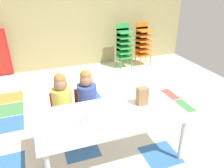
{
  "coord_description": "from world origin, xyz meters",
  "views": [
    {
      "loc": [
        -0.87,
        -2.74,
        2.0
      ],
      "look_at": [
        -0.03,
        -0.45,
        0.85
      ],
      "focal_mm": 36.44,
      "sensor_mm": 36.0,
      "label": 1
    }
  ],
  "objects_px": {
    "kid_chair_green_stack": "(124,44)",
    "paper_plate_near_edge": "(85,121)",
    "paper_bag_brown": "(142,96)",
    "craft_table": "(111,118)",
    "kid_chair_orange_stack": "(143,42)",
    "seated_child_middle_seat": "(87,95)",
    "seated_child_near_camera": "(62,100)",
    "donut_powdered_on_plate": "(85,119)"
  },
  "relations": [
    {
      "from": "paper_plate_near_edge",
      "to": "seated_child_near_camera",
      "type": "bearing_deg",
      "value": 102.9
    },
    {
      "from": "craft_table",
      "to": "seated_child_near_camera",
      "type": "xyz_separation_m",
      "value": [
        -0.46,
        0.62,
        0.0
      ]
    },
    {
      "from": "seated_child_middle_seat",
      "to": "kid_chair_orange_stack",
      "type": "relative_size",
      "value": 0.88
    },
    {
      "from": "craft_table",
      "to": "paper_bag_brown",
      "type": "relative_size",
      "value": 7.6
    },
    {
      "from": "seated_child_middle_seat",
      "to": "kid_chair_orange_stack",
      "type": "distance_m",
      "value": 2.97
    },
    {
      "from": "seated_child_middle_seat",
      "to": "donut_powdered_on_plate",
      "type": "xyz_separation_m",
      "value": [
        -0.19,
        -0.65,
        0.07
      ]
    },
    {
      "from": "kid_chair_green_stack",
      "to": "paper_plate_near_edge",
      "type": "xyz_separation_m",
      "value": [
        -1.67,
        -2.86,
        0.03
      ]
    },
    {
      "from": "craft_table",
      "to": "seated_child_middle_seat",
      "type": "bearing_deg",
      "value": 101.42
    },
    {
      "from": "kid_chair_orange_stack",
      "to": "paper_bag_brown",
      "type": "distance_m",
      "value": 3.1
    },
    {
      "from": "craft_table",
      "to": "donut_powdered_on_plate",
      "type": "relative_size",
      "value": 14.7
    },
    {
      "from": "seated_child_middle_seat",
      "to": "paper_plate_near_edge",
      "type": "bearing_deg",
      "value": -105.95
    },
    {
      "from": "craft_table",
      "to": "paper_plate_near_edge",
      "type": "relative_size",
      "value": 9.29
    },
    {
      "from": "donut_powdered_on_plate",
      "to": "kid_chair_orange_stack",
      "type": "bearing_deg",
      "value": 52.79
    },
    {
      "from": "craft_table",
      "to": "kid_chair_orange_stack",
      "type": "height_order",
      "value": "kid_chair_orange_stack"
    },
    {
      "from": "craft_table",
      "to": "seated_child_middle_seat",
      "type": "distance_m",
      "value": 0.63
    },
    {
      "from": "kid_chair_green_stack",
      "to": "paper_bag_brown",
      "type": "bearing_deg",
      "value": -108.62
    },
    {
      "from": "seated_child_near_camera",
      "to": "kid_chair_orange_stack",
      "type": "height_order",
      "value": "kid_chair_orange_stack"
    },
    {
      "from": "paper_plate_near_edge",
      "to": "donut_powdered_on_plate",
      "type": "distance_m",
      "value": 0.02
    },
    {
      "from": "seated_child_near_camera",
      "to": "donut_powdered_on_plate",
      "type": "height_order",
      "value": "seated_child_near_camera"
    },
    {
      "from": "seated_child_middle_seat",
      "to": "donut_powdered_on_plate",
      "type": "height_order",
      "value": "seated_child_middle_seat"
    },
    {
      "from": "seated_child_near_camera",
      "to": "paper_bag_brown",
      "type": "height_order",
      "value": "seated_child_near_camera"
    },
    {
      "from": "kid_chair_green_stack",
      "to": "craft_table",
      "type": "bearing_deg",
      "value": -115.56
    },
    {
      "from": "craft_table",
      "to": "kid_chair_orange_stack",
      "type": "relative_size",
      "value": 1.61
    },
    {
      "from": "seated_child_middle_seat",
      "to": "paper_plate_near_edge",
      "type": "relative_size",
      "value": 5.1
    },
    {
      "from": "kid_chair_orange_stack",
      "to": "donut_powdered_on_plate",
      "type": "relative_size",
      "value": 9.15
    },
    {
      "from": "craft_table",
      "to": "paper_bag_brown",
      "type": "xyz_separation_m",
      "value": [
        0.43,
        0.08,
        0.16
      ]
    },
    {
      "from": "seated_child_near_camera",
      "to": "kid_chair_green_stack",
      "type": "bearing_deg",
      "value": 50.64
    },
    {
      "from": "craft_table",
      "to": "seated_child_middle_seat",
      "type": "relative_size",
      "value": 1.82
    },
    {
      "from": "paper_bag_brown",
      "to": "donut_powdered_on_plate",
      "type": "bearing_deg",
      "value": -171.33
    },
    {
      "from": "craft_table",
      "to": "kid_chair_green_stack",
      "type": "distance_m",
      "value": 3.14
    },
    {
      "from": "seated_child_near_camera",
      "to": "kid_chair_orange_stack",
      "type": "bearing_deg",
      "value": 43.62
    },
    {
      "from": "seated_child_middle_seat",
      "to": "paper_bag_brown",
      "type": "distance_m",
      "value": 0.79
    },
    {
      "from": "seated_child_near_camera",
      "to": "seated_child_middle_seat",
      "type": "bearing_deg",
      "value": 0.0
    },
    {
      "from": "kid_chair_green_stack",
      "to": "kid_chair_orange_stack",
      "type": "xyz_separation_m",
      "value": [
        0.51,
        0.0,
        0.0
      ]
    },
    {
      "from": "kid_chair_orange_stack",
      "to": "seated_child_near_camera",
      "type": "bearing_deg",
      "value": -136.38
    },
    {
      "from": "craft_table",
      "to": "paper_bag_brown",
      "type": "bearing_deg",
      "value": 11.08
    },
    {
      "from": "seated_child_near_camera",
      "to": "paper_plate_near_edge",
      "type": "distance_m",
      "value": 0.67
    },
    {
      "from": "seated_child_middle_seat",
      "to": "kid_chair_orange_stack",
      "type": "xyz_separation_m",
      "value": [
        1.99,
        2.21,
        0.02
      ]
    },
    {
      "from": "paper_bag_brown",
      "to": "seated_child_middle_seat",
      "type": "bearing_deg",
      "value": 135.91
    },
    {
      "from": "craft_table",
      "to": "seated_child_near_camera",
      "type": "bearing_deg",
      "value": 126.52
    },
    {
      "from": "paper_bag_brown",
      "to": "donut_powdered_on_plate",
      "type": "xyz_separation_m",
      "value": [
        -0.74,
        -0.11,
        -0.09
      ]
    },
    {
      "from": "paper_bag_brown",
      "to": "paper_plate_near_edge",
      "type": "relative_size",
      "value": 1.22
    }
  ]
}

